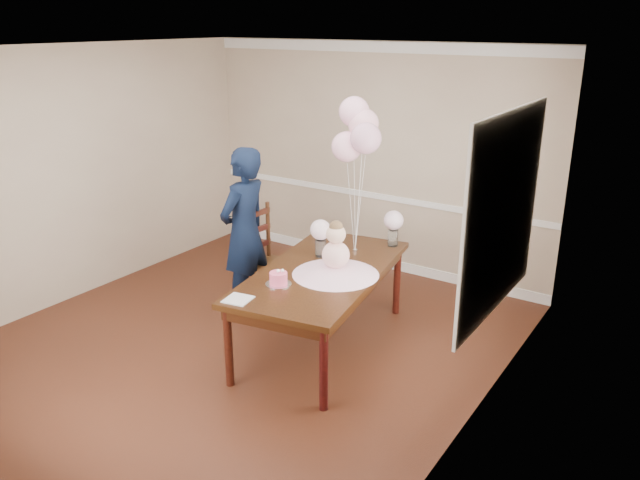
# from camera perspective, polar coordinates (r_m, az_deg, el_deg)

# --- Properties ---
(floor) EXTENTS (4.50, 5.00, 0.00)m
(floor) POSITION_cam_1_polar(r_m,az_deg,el_deg) (6.08, -7.27, -9.38)
(floor) COLOR #37170D
(floor) RESTS_ON ground
(ceiling) EXTENTS (4.50, 5.00, 0.02)m
(ceiling) POSITION_cam_1_polar(r_m,az_deg,el_deg) (5.33, -8.55, 16.93)
(ceiling) COLOR white
(ceiling) RESTS_ON wall_back
(wall_back) EXTENTS (4.50, 0.02, 2.70)m
(wall_back) POSITION_cam_1_polar(r_m,az_deg,el_deg) (7.55, 4.79, 7.44)
(wall_back) COLOR tan
(wall_back) RESTS_ON floor
(wall_left) EXTENTS (0.02, 5.00, 2.70)m
(wall_left) POSITION_cam_1_polar(r_m,az_deg,el_deg) (7.21, -21.53, 5.55)
(wall_left) COLOR tan
(wall_left) RESTS_ON floor
(wall_right) EXTENTS (0.02, 5.00, 2.70)m
(wall_right) POSITION_cam_1_polar(r_m,az_deg,el_deg) (4.47, 14.46, -1.73)
(wall_right) COLOR tan
(wall_right) RESTS_ON floor
(chair_rail_trim) EXTENTS (4.50, 0.02, 0.07)m
(chair_rail_trim) POSITION_cam_1_polar(r_m,az_deg,el_deg) (7.65, 4.66, 4.13)
(chair_rail_trim) COLOR white
(chair_rail_trim) RESTS_ON wall_back
(crown_molding) EXTENTS (4.50, 0.02, 0.12)m
(crown_molding) POSITION_cam_1_polar(r_m,az_deg,el_deg) (7.38, 5.04, 17.18)
(crown_molding) COLOR white
(crown_molding) RESTS_ON wall_back
(baseboard_trim) EXTENTS (4.50, 0.02, 0.12)m
(baseboard_trim) POSITION_cam_1_polar(r_m,az_deg,el_deg) (7.91, 4.49, -1.75)
(baseboard_trim) COLOR white
(baseboard_trim) RESTS_ON floor
(window_frame) EXTENTS (0.02, 1.66, 1.56)m
(window_frame) POSITION_cam_1_polar(r_m,az_deg,el_deg) (4.86, 16.42, 2.32)
(window_frame) COLOR white
(window_frame) RESTS_ON wall_right
(window_blinds) EXTENTS (0.01, 1.50, 1.40)m
(window_blinds) POSITION_cam_1_polar(r_m,az_deg,el_deg) (4.87, 16.22, 2.35)
(window_blinds) COLOR silver
(window_blinds) RESTS_ON wall_right
(dining_table_top) EXTENTS (1.36, 2.20, 0.05)m
(dining_table_top) POSITION_cam_1_polar(r_m,az_deg,el_deg) (5.69, 0.20, -2.96)
(dining_table_top) COLOR black
(dining_table_top) RESTS_ON table_leg_fl
(table_apron) EXTENTS (1.24, 2.08, 0.10)m
(table_apron) POSITION_cam_1_polar(r_m,az_deg,el_deg) (5.72, 0.20, -3.67)
(table_apron) COLOR black
(table_apron) RESTS_ON table_leg_fl
(table_leg_fl) EXTENTS (0.08, 0.08, 0.72)m
(table_leg_fl) POSITION_cam_1_polar(r_m,az_deg,el_deg) (5.30, -8.38, -9.65)
(table_leg_fl) COLOR black
(table_leg_fl) RESTS_ON floor
(table_leg_fr) EXTENTS (0.08, 0.08, 0.72)m
(table_leg_fr) POSITION_cam_1_polar(r_m,az_deg,el_deg) (4.94, 0.34, -11.75)
(table_leg_fr) COLOR black
(table_leg_fr) RESTS_ON floor
(table_leg_bl) EXTENTS (0.08, 0.08, 0.72)m
(table_leg_bl) POSITION_cam_1_polar(r_m,az_deg,el_deg) (6.80, 0.09, -2.61)
(table_leg_bl) COLOR black
(table_leg_bl) RESTS_ON floor
(table_leg_br) EXTENTS (0.08, 0.08, 0.72)m
(table_leg_br) POSITION_cam_1_polar(r_m,az_deg,el_deg) (6.53, 7.05, -3.76)
(table_leg_br) COLOR black
(table_leg_br) RESTS_ON floor
(baby_skirt) EXTENTS (0.90, 0.90, 0.10)m
(baby_skirt) POSITION_cam_1_polar(r_m,az_deg,el_deg) (5.56, 1.44, -2.66)
(baby_skirt) COLOR #FFBBD6
(baby_skirt) RESTS_ON dining_table_top
(baby_torso) EXTENTS (0.25, 0.25, 0.25)m
(baby_torso) POSITION_cam_1_polar(r_m,az_deg,el_deg) (5.51, 1.45, -1.37)
(baby_torso) COLOR #FFA1C5
(baby_torso) RESTS_ON baby_skirt
(baby_head) EXTENTS (0.17, 0.17, 0.17)m
(baby_head) POSITION_cam_1_polar(r_m,az_deg,el_deg) (5.45, 1.47, 0.55)
(baby_head) COLOR beige
(baby_head) RESTS_ON baby_torso
(baby_hair) EXTENTS (0.12, 0.12, 0.12)m
(baby_hair) POSITION_cam_1_polar(r_m,az_deg,el_deg) (5.43, 1.47, 1.16)
(baby_hair) COLOR brown
(baby_hair) RESTS_ON baby_head
(cake_platter) EXTENTS (0.26, 0.26, 0.01)m
(cake_platter) POSITION_cam_1_polar(r_m,az_deg,el_deg) (5.38, -3.81, -4.04)
(cake_platter) COLOR silver
(cake_platter) RESTS_ON dining_table_top
(birthday_cake) EXTENTS (0.18, 0.18, 0.10)m
(birthday_cake) POSITION_cam_1_polar(r_m,az_deg,el_deg) (5.36, -3.83, -3.50)
(birthday_cake) COLOR #FF507B
(birthday_cake) RESTS_ON cake_platter
(cake_flower_a) EXTENTS (0.03, 0.03, 0.03)m
(cake_flower_a) POSITION_cam_1_polar(r_m,az_deg,el_deg) (5.33, -3.84, -2.84)
(cake_flower_a) COLOR white
(cake_flower_a) RESTS_ON birthday_cake
(cake_flower_b) EXTENTS (0.03, 0.03, 0.03)m
(cake_flower_b) POSITION_cam_1_polar(r_m,az_deg,el_deg) (5.34, -3.45, -2.81)
(cake_flower_b) COLOR white
(cake_flower_b) RESTS_ON birthday_cake
(rose_vase_near) EXTENTS (0.12, 0.12, 0.16)m
(rose_vase_near) POSITION_cam_1_polar(r_m,az_deg,el_deg) (5.97, 0.04, -0.74)
(rose_vase_near) COLOR silver
(rose_vase_near) RESTS_ON dining_table_top
(roses_near) EXTENTS (0.20, 0.20, 0.20)m
(roses_near) POSITION_cam_1_polar(r_m,az_deg,el_deg) (5.91, 0.04, 0.94)
(roses_near) COLOR #F5CED9
(roses_near) RESTS_ON rose_vase_near
(rose_vase_far) EXTENTS (0.12, 0.12, 0.16)m
(rose_vase_far) POSITION_cam_1_polar(r_m,az_deg,el_deg) (6.29, 6.69, 0.19)
(rose_vase_far) COLOR white
(rose_vase_far) RESTS_ON dining_table_top
(roses_far) EXTENTS (0.20, 0.20, 0.20)m
(roses_far) POSITION_cam_1_polar(r_m,az_deg,el_deg) (6.24, 6.75, 1.80)
(roses_far) COLOR silver
(roses_far) RESTS_ON rose_vase_far
(napkin) EXTENTS (0.24, 0.24, 0.01)m
(napkin) POSITION_cam_1_polar(r_m,az_deg,el_deg) (5.13, -7.49, -5.40)
(napkin) COLOR silver
(napkin) RESTS_ON dining_table_top
(balloon_weight) EXTENTS (0.05, 0.05, 0.02)m
(balloon_weight) POSITION_cam_1_polar(r_m,az_deg,el_deg) (6.13, 3.22, -0.95)
(balloon_weight) COLOR silver
(balloon_weight) RESTS_ON dining_table_top
(balloon_a) EXTENTS (0.29, 0.29, 0.29)m
(balloon_a) POSITION_cam_1_polar(r_m,az_deg,el_deg) (5.89, 2.46, 8.52)
(balloon_a) COLOR #FFB4CA
(balloon_a) RESTS_ON balloon_ribbon_a
(balloon_b) EXTENTS (0.29, 0.29, 0.29)m
(balloon_b) POSITION_cam_1_polar(r_m,az_deg,el_deg) (5.75, 4.21, 9.26)
(balloon_b) COLOR #DB9BB6
(balloon_b) RESTS_ON balloon_ribbon_b
(balloon_c) EXTENTS (0.29, 0.29, 0.29)m
(balloon_c) POSITION_cam_1_polar(r_m,az_deg,el_deg) (5.91, 4.00, 10.54)
(balloon_c) COLOR #FFB4C4
(balloon_c) RESTS_ON balloon_ribbon_c
(balloon_d) EXTENTS (0.29, 0.29, 0.29)m
(balloon_d) POSITION_cam_1_polar(r_m,az_deg,el_deg) (5.94, 3.14, 11.62)
(balloon_d) COLOR #FFB4CE
(balloon_d) RESTS_ON balloon_ribbon_d
(balloon_ribbon_a) EXTENTS (0.09, 0.02, 0.86)m
(balloon_ribbon_a) POSITION_cam_1_polar(r_m,az_deg,el_deg) (6.01, 2.84, 2.98)
(balloon_ribbon_a) COLOR silver
(balloon_ribbon_a) RESTS_ON balloon_weight
(balloon_ribbon_b) EXTENTS (0.11, 0.04, 0.96)m
(balloon_ribbon_b) POSITION_cam_1_polar(r_m,az_deg,el_deg) (5.94, 3.68, 3.28)
(balloon_ribbon_b) COLOR white
(balloon_ribbon_b) RESTS_ON balloon_weight
(balloon_ribbon_c) EXTENTS (0.01, 0.10, 1.07)m
(balloon_ribbon_c) POSITION_cam_1_polar(r_m,az_deg,el_deg) (6.01, 3.58, 3.98)
(balloon_ribbon_c) COLOR white
(balloon_ribbon_c) RESTS_ON balloon_weight
(balloon_ribbon_d) EXTENTS (0.10, 0.09, 1.17)m
(balloon_ribbon_d) POSITION_cam_1_polar(r_m,az_deg,el_deg) (6.02, 3.17, 4.53)
(balloon_ribbon_d) COLOR white
(balloon_ribbon_d) RESTS_ON balloon_weight
(dining_chair_seat) EXTENTS (0.51, 0.51, 0.05)m
(dining_chair_seat) POSITION_cam_1_polar(r_m,az_deg,el_deg) (6.48, -4.40, -2.55)
(dining_chair_seat) COLOR #3D2310
(dining_chair_seat) RESTS_ON chair_leg_fl
(chair_leg_fl) EXTENTS (0.05, 0.05, 0.47)m
(chair_leg_fl) POSITION_cam_1_polar(r_m,az_deg,el_deg) (6.57, -6.79, -4.75)
(chair_leg_fl) COLOR #3D2110
(chair_leg_fl) RESTS_ON floor
(chair_leg_fr) EXTENTS (0.05, 0.05, 0.47)m
(chair_leg_fr) POSITION_cam_1_polar(r_m,az_deg,el_deg) (6.33, -4.18, -5.66)
(chair_leg_fr) COLOR #3C1A10
(chair_leg_fr) RESTS_ON floor
(chair_leg_bl) EXTENTS (0.05, 0.05, 0.47)m
(chair_leg_bl) POSITION_cam_1_polar(r_m,az_deg,el_deg) (6.83, -4.50, -3.68)
(chair_leg_bl) COLOR #3D1910
(chair_leg_bl) RESTS_ON floor
(chair_leg_br) EXTENTS (0.05, 0.05, 0.47)m
(chair_leg_br) POSITION_cam_1_polar(r_m,az_deg,el_deg) (6.60, -1.92, -4.51)
(chair_leg_br) COLOR #371E0F
(chair_leg_br) RESTS_ON floor
(chair_back_post_l) EXTENTS (0.05, 0.05, 0.61)m
(chair_back_post_l) POSITION_cam_1_polar(r_m,az_deg,el_deg) (6.37, -7.13, 0.03)
(chair_back_post_l) COLOR #3E1810
(chair_back_post_l) RESTS_ON dining_chair_seat
(chair_back_post_r) EXTENTS (0.05, 0.05, 0.61)m
(chair_back_post_r) POSITION_cam_1_polar(r_m,az_deg,el_deg) (6.64, -4.77, 0.94)
(chair_back_post_r) COLOR #3D2010
(chair_back_post_r) RESTS_ON dining_chair_seat
(chair_slat_low) EXTENTS (0.06, 0.44, 0.05)m
(chair_slat_low) POSITION_cam_1_polar(r_m,az_deg,el_deg) (6.55, -5.89, -0.60)
(chair_slat_low) COLOR black
(chair_slat_low) RESTS_ON dining_chair_seat
(chair_slat_mid) EXTENTS (0.06, 0.44, 0.05)m
(chair_slat_mid) POSITION_cam_1_polar(r_m,az_deg,el_deg) (6.49, -5.94, 0.86)
(chair_slat_mid) COLOR #3E1611
(chair_slat_mid) RESTS_ON dining_chair_seat
(chair_slat_top) EXTENTS (0.06, 0.44, 0.05)m
(chair_slat_top) POSITION_cam_1_polar(r_m,az_deg,el_deg) (6.44, -6.00, 2.34)
(chair_slat_top) COLOR #39170F
(chair_slat_top) RESTS_ON dining_chair_seat
(woman) EXTENTS (0.43, 0.64, 1.76)m
(woman) POSITION_cam_1_polar(r_m,az_deg,el_deg) (6.38, -6.92, 0.68)
(woman) COLOR black
(woman) RESTS_ON floor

